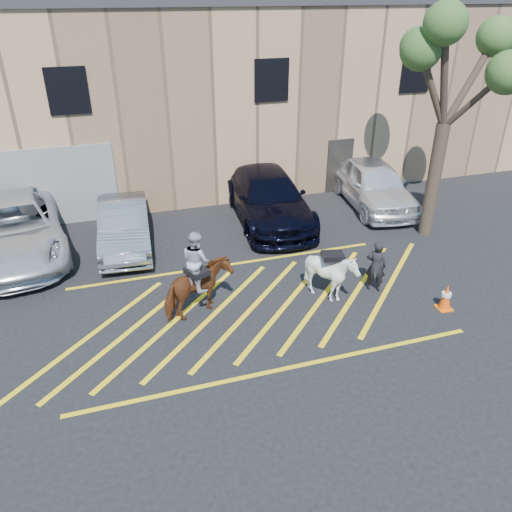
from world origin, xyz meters
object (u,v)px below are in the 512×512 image
object	(u,v)px
tree	(455,59)
car_silver_sedan	(124,225)
handler	(376,266)
traffic_cone	(446,297)
car_white_pickup	(13,228)
car_blue_suv	(268,197)
mounted_bay	(197,283)
saddled_white	(331,275)
car_white_suv	(373,184)

from	to	relation	value
tree	car_silver_sedan	bearing A→B (deg)	167.93
handler	traffic_cone	world-z (taller)	handler
car_white_pickup	car_silver_sedan	world-z (taller)	car_white_pickup
car_silver_sedan	tree	distance (m)	11.35
car_silver_sedan	car_blue_suv	size ratio (longest dim) A/B	0.75
handler	mounted_bay	bearing A→B (deg)	30.29
saddled_white	tree	world-z (taller)	tree
car_white_suv	mounted_bay	bearing A→B (deg)	-138.81
handler	car_white_suv	bearing A→B (deg)	-84.96
car_silver_sedan	saddled_white	size ratio (longest dim) A/B	2.83
car_white_suv	saddled_white	world-z (taller)	car_white_suv
car_white_pickup	mounted_bay	size ratio (longest dim) A/B	2.67
handler	saddled_white	distance (m)	1.39
handler	traffic_cone	distance (m)	1.99
car_silver_sedan	car_white_suv	distance (m)	9.50
saddled_white	mounted_bay	bearing A→B (deg)	174.68
car_white_pickup	car_blue_suv	xyz separation A→B (m)	(8.54, 0.14, -0.02)
car_blue_suv	tree	size ratio (longest dim) A/B	0.81
car_blue_suv	tree	bearing A→B (deg)	-25.74
car_blue_suv	car_white_pickup	bearing A→B (deg)	-174.66
car_blue_suv	car_white_suv	xyz separation A→B (m)	(4.31, 0.05, 0.01)
car_silver_sedan	traffic_cone	bearing A→B (deg)	-35.20
traffic_cone	tree	distance (m)	7.12
car_white_pickup	saddled_white	world-z (taller)	car_white_pickup
saddled_white	car_white_pickup	bearing A→B (deg)	147.10
car_blue_suv	car_white_suv	distance (m)	4.31
car_white_pickup	handler	world-z (taller)	car_white_pickup
car_white_pickup	tree	size ratio (longest dim) A/B	0.87
car_silver_sedan	handler	bearing A→B (deg)	-33.25
mounted_bay	tree	bearing A→B (deg)	16.27
car_blue_suv	traffic_cone	world-z (taller)	car_blue_suv
car_silver_sedan	car_blue_suv	world-z (taller)	car_blue_suv
car_white_pickup	traffic_cone	world-z (taller)	car_white_pickup
car_silver_sedan	car_blue_suv	bearing A→B (deg)	11.12
car_white_suv	tree	xyz separation A→B (m)	(0.51, -2.84, 4.82)
car_white_suv	mounted_bay	world-z (taller)	mounted_bay
car_white_pickup	tree	bearing A→B (deg)	-18.71
traffic_cone	car_blue_suv	bearing A→B (deg)	110.53
handler	tree	bearing A→B (deg)	-108.65
car_white_suv	saddled_white	distance (m)	7.17
car_blue_suv	traffic_cone	bearing A→B (deg)	-65.08
car_white_pickup	car_silver_sedan	xyz separation A→B (m)	(3.37, -0.52, -0.15)
car_blue_suv	saddled_white	world-z (taller)	car_blue_suv
car_blue_suv	saddled_white	xyz separation A→B (m)	(-0.10, -5.60, -0.11)
car_white_pickup	mounted_bay	bearing A→B (deg)	-53.95
mounted_bay	saddled_white	distance (m)	3.59
car_blue_suv	handler	world-z (taller)	car_blue_suv
car_white_pickup	car_white_suv	world-z (taller)	car_white_pickup
car_silver_sedan	traffic_cone	size ratio (longest dim) A/B	6.12
traffic_cone	car_white_suv	bearing A→B (deg)	76.42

